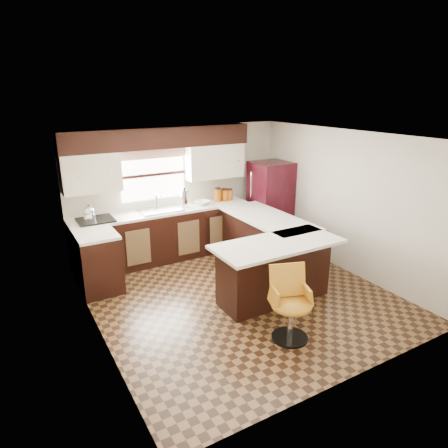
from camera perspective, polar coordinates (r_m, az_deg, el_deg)
floor at (r=6.25m, az=2.22°, el=-10.09°), size 4.40×4.40×0.00m
ceiling at (r=5.52m, az=2.53°, el=12.36°), size 4.40×4.40×0.00m
wall_back at (r=7.65m, az=-6.48°, el=4.84°), size 4.40×0.00×4.40m
wall_front at (r=4.22m, az=18.66°, el=-7.62°), size 4.40×0.00×4.40m
wall_left at (r=5.04m, az=-18.33°, el=-3.28°), size 0.00×4.40×4.40m
wall_right at (r=7.08m, az=16.92°, el=3.04°), size 0.00×4.40×4.40m
base_cab_back at (r=7.44m, az=-8.52°, el=-1.69°), size 3.30×0.60×0.90m
base_cab_left at (r=6.51m, az=-17.48°, el=-5.38°), size 0.60×0.70×0.90m
counter_back at (r=7.29m, az=-8.69°, el=1.80°), size 3.30×0.60×0.04m
counter_left at (r=6.34m, az=-17.88°, el=-1.46°), size 0.60×0.70×0.04m
soffit at (r=7.17m, az=-9.19°, el=12.10°), size 3.40×0.35×0.36m
upper_cab_left at (r=6.91m, az=-18.52°, el=6.95°), size 0.94×0.35×0.64m
upper_cab_right at (r=7.69m, az=-1.39°, el=8.97°), size 1.14×0.35×0.64m
window_pane at (r=7.38m, az=-10.10°, el=6.95°), size 1.20×0.02×0.90m
valance at (r=7.28m, az=-10.16°, el=9.91°), size 1.30×0.06×0.18m
sink at (r=7.25m, az=-9.01°, el=1.99°), size 0.75×0.45×0.03m
dishwasher at (r=7.60m, az=-0.70°, el=-1.19°), size 0.58×0.03×0.78m
cooktop at (r=6.94m, az=-17.87°, el=0.55°), size 0.58×0.50×0.02m
peninsula_long at (r=6.99m, az=5.80°, el=-2.91°), size 0.60×1.95×0.90m
peninsula_return at (r=5.98m, az=7.13°, el=-6.77°), size 1.65×0.60×0.90m
counter_pen_long at (r=6.86m, az=6.27°, el=0.84°), size 0.84×1.95×0.04m
counter_pen_return at (r=5.72m, az=7.70°, el=-2.85°), size 1.89×0.84×0.04m
refrigerator at (r=8.08m, az=6.60°, el=2.91°), size 0.72×0.69×1.68m
bar_chair at (r=5.09m, az=9.63°, el=-11.42°), size 0.64×0.64×0.94m
kettle at (r=6.89m, az=-18.72°, el=1.56°), size 0.19×0.19×0.26m
percolator at (r=7.40m, az=-5.64°, el=3.65°), size 0.15×0.15×0.32m
mixing_bowl at (r=7.58m, az=-3.12°, el=3.09°), size 0.34×0.34×0.07m
canister_large at (r=7.74m, az=-0.91°, el=4.10°), size 0.14×0.14×0.25m
canister_med at (r=7.82m, az=0.11°, el=4.12°), size 0.14×0.14×0.21m
canister_small at (r=7.87m, az=0.79°, el=4.16°), size 0.13×0.13×0.20m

